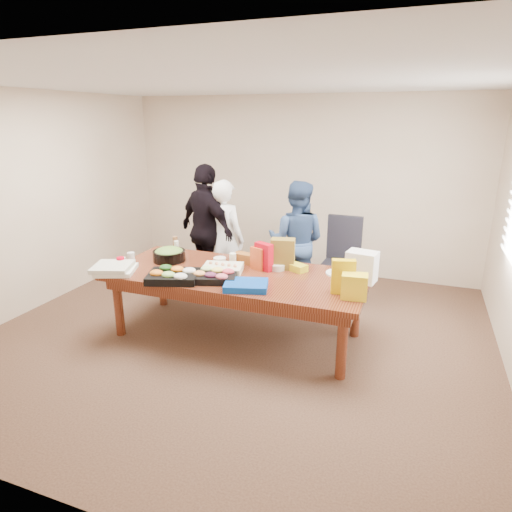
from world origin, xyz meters
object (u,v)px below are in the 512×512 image
at_px(office_chair, 340,264).
at_px(person_right, 296,242).
at_px(person_center, 225,239).
at_px(conference_table, 237,305).
at_px(sheet_cake, 223,269).
at_px(salad_bowl, 169,256).

bearing_deg(office_chair, person_right, -171.94).
bearing_deg(person_right, person_center, 10.14).
bearing_deg(conference_table, person_center, 120.25).
bearing_deg(conference_table, person_right, 75.92).
xyz_separation_m(sheet_cake, salad_bowl, (-0.75, 0.13, 0.02)).
height_order(person_right, salad_bowl, person_right).
bearing_deg(salad_bowl, sheet_cake, -10.14).
bearing_deg(conference_table, salad_bowl, 172.77).
distance_m(conference_table, person_right, 1.38).
relative_size(conference_table, office_chair, 2.57).
distance_m(sheet_cake, salad_bowl, 0.77).
xyz_separation_m(person_center, person_right, (0.94, 0.21, 0.00)).
bearing_deg(salad_bowl, person_center, 72.77).
bearing_deg(office_chair, salad_bowl, -143.93).
bearing_deg(office_chair, conference_table, -121.95).
relative_size(conference_table, salad_bowl, 7.40).
distance_m(person_center, salad_bowl, 0.99).
distance_m(person_right, sheet_cake, 1.37).
xyz_separation_m(person_right, salad_bowl, (-1.23, -1.16, 0.01)).
bearing_deg(person_right, office_chair, -176.92).
relative_size(person_center, salad_bowl, 4.24).
distance_m(office_chair, sheet_cake, 1.73).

